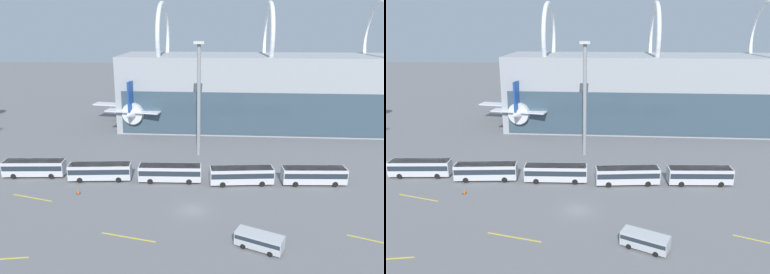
% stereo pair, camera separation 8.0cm
% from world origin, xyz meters
% --- Properties ---
extents(ground_plane, '(440.00, 440.00, 0.00)m').
position_xyz_m(ground_plane, '(0.00, 0.00, 0.00)').
color(ground_plane, slate).
extents(airliner_at_gate_far, '(34.54, 37.36, 13.84)m').
position_xyz_m(airliner_at_gate_far, '(-15.42, 52.91, 5.61)').
color(airliner_at_gate_far, silver).
rests_on(airliner_at_gate_far, ground_plane).
extents(airliner_parked_remote, '(35.32, 34.86, 15.52)m').
position_xyz_m(airliner_parked_remote, '(39.35, 64.74, 5.15)').
color(airliner_parked_remote, silver).
rests_on(airliner_parked_remote, ground_plane).
extents(shuttle_bus_0, '(11.28, 3.64, 3.06)m').
position_xyz_m(shuttle_bus_0, '(-30.10, 11.09, 1.81)').
color(shuttle_bus_0, silver).
rests_on(shuttle_bus_0, ground_plane).
extents(shuttle_bus_1, '(11.31, 3.82, 3.06)m').
position_xyz_m(shuttle_bus_1, '(-17.43, 10.31, 1.81)').
color(shuttle_bus_1, silver).
rests_on(shuttle_bus_1, ground_plane).
extents(shuttle_bus_2, '(11.20, 3.21, 3.06)m').
position_xyz_m(shuttle_bus_2, '(-4.77, 10.55, 1.81)').
color(shuttle_bus_2, silver).
rests_on(shuttle_bus_2, ground_plane).
extents(shuttle_bus_3, '(11.34, 3.99, 3.06)m').
position_xyz_m(shuttle_bus_3, '(7.90, 10.33, 1.81)').
color(shuttle_bus_3, silver).
rests_on(shuttle_bus_3, ground_plane).
extents(shuttle_bus_4, '(11.25, 3.44, 3.06)m').
position_xyz_m(shuttle_bus_4, '(20.57, 11.27, 1.81)').
color(shuttle_bus_4, silver).
rests_on(shuttle_bus_4, ground_plane).
extents(service_van_foreground, '(6.35, 4.43, 2.10)m').
position_xyz_m(service_van_foreground, '(9.12, -9.50, 1.25)').
color(service_van_foreground, '#B2B7BC').
rests_on(service_van_foreground, ground_plane).
extents(floodlight_mast, '(2.08, 2.08, 23.86)m').
position_xyz_m(floodlight_mast, '(-0.52, 25.43, 13.37)').
color(floodlight_mast, gray).
rests_on(floodlight_mast, ground_plane).
extents(lane_stripe_0, '(7.53, 2.21, 0.01)m').
position_xyz_m(lane_stripe_0, '(-26.29, 2.27, 0.00)').
color(lane_stripe_0, yellow).
rests_on(lane_stripe_0, ground_plane).
extents(lane_stripe_1, '(7.73, 1.95, 0.01)m').
position_xyz_m(lane_stripe_1, '(-7.94, -8.18, 0.00)').
color(lane_stripe_1, yellow).
rests_on(lane_stripe_1, ground_plane).
extents(lane_stripe_3, '(8.54, 3.55, 0.01)m').
position_xyz_m(lane_stripe_3, '(25.47, -7.06, 0.00)').
color(lane_stripe_3, yellow).
rests_on(lane_stripe_3, ground_plane).
extents(traffic_cone_0, '(0.63, 0.63, 0.79)m').
position_xyz_m(traffic_cone_0, '(-19.38, 4.40, 0.38)').
color(traffic_cone_0, black).
rests_on(traffic_cone_0, ground_plane).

